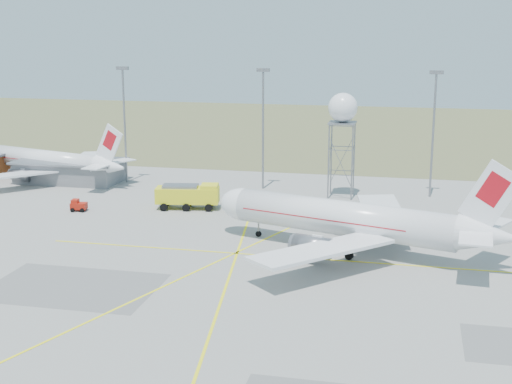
% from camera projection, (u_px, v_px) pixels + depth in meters
% --- Properties ---
extents(ground, '(400.00, 400.00, 0.00)m').
position_uv_depth(ground, '(215.00, 370.00, 57.97)').
color(ground, '#979792').
rests_on(ground, ground).
extents(grass_strip, '(400.00, 120.00, 0.03)m').
position_uv_depth(grass_strip, '(356.00, 130.00, 191.07)').
color(grass_strip, '#586839').
rests_on(grass_strip, ground).
extents(building_grey, '(19.00, 10.00, 3.90)m').
position_uv_depth(building_grey, '(70.00, 171.00, 127.86)').
color(building_grey, slate).
rests_on(building_grey, ground).
extents(mast_a, '(2.20, 0.50, 20.50)m').
position_uv_depth(mast_a, '(124.00, 115.00, 125.36)').
color(mast_a, gray).
rests_on(mast_a, ground).
extents(mast_b, '(2.20, 0.50, 20.50)m').
position_uv_depth(mast_b, '(263.00, 119.00, 120.09)').
color(mast_b, gray).
rests_on(mast_b, ground).
extents(mast_c, '(2.20, 0.50, 20.50)m').
position_uv_depth(mast_c, '(434.00, 124.00, 114.18)').
color(mast_c, gray).
rests_on(mast_c, ground).
extents(airliner_main, '(37.95, 35.93, 13.14)m').
position_uv_depth(airliner_main, '(348.00, 220.00, 87.78)').
color(airliner_main, white).
rests_on(airliner_main, ground).
extents(airliner_far, '(32.56, 30.87, 11.25)m').
position_uv_depth(airliner_far, '(49.00, 161.00, 128.85)').
color(airliner_far, white).
rests_on(airliner_far, ground).
extents(radar_tower, '(4.69, 4.69, 16.99)m').
position_uv_depth(radar_tower, '(342.00, 139.00, 114.68)').
color(radar_tower, gray).
rests_on(radar_tower, ground).
extents(fire_truck, '(10.00, 5.15, 3.84)m').
position_uv_depth(fire_truck, '(189.00, 197.00, 108.85)').
color(fire_truck, yellow).
rests_on(fire_truck, ground).
extents(baggage_tug, '(2.51, 2.14, 1.81)m').
position_uv_depth(baggage_tug, '(79.00, 207.00, 107.71)').
color(baggage_tug, '#A4190B').
rests_on(baggage_tug, ground).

